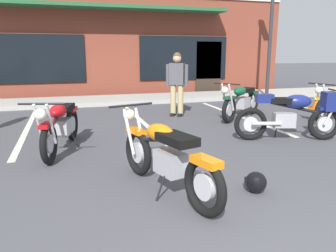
{
  "coord_description": "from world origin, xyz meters",
  "views": [
    {
      "loc": [
        -1.74,
        -1.24,
        1.68
      ],
      "look_at": [
        -0.26,
        3.61,
        0.55
      ],
      "focal_mm": 35.56,
      "sensor_mm": 36.0,
      "label": 1
    }
  ],
  "objects_px": {
    "helmet_on_pavement": "(256,182)",
    "motorcycle_blue_standard": "(294,113)",
    "motorcycle_green_cafe_racer": "(241,101)",
    "person_in_shorts_foreground": "(177,80)",
    "motorcycle_red_sportbike": "(61,125)",
    "traffic_cone": "(317,101)",
    "motorcycle_foreground_classic": "(165,155)"
  },
  "relations": [
    {
      "from": "person_in_shorts_foreground",
      "to": "helmet_on_pavement",
      "type": "distance_m",
      "value": 5.15
    },
    {
      "from": "motorcycle_blue_standard",
      "to": "helmet_on_pavement",
      "type": "relative_size",
      "value": 7.92
    },
    {
      "from": "traffic_cone",
      "to": "motorcycle_foreground_classic",
      "type": "bearing_deg",
      "value": -143.65
    },
    {
      "from": "motorcycle_foreground_classic",
      "to": "motorcycle_red_sportbike",
      "type": "relative_size",
      "value": 0.99
    },
    {
      "from": "person_in_shorts_foreground",
      "to": "helmet_on_pavement",
      "type": "height_order",
      "value": "person_in_shorts_foreground"
    },
    {
      "from": "helmet_on_pavement",
      "to": "traffic_cone",
      "type": "distance_m",
      "value": 6.95
    },
    {
      "from": "helmet_on_pavement",
      "to": "motorcycle_red_sportbike",
      "type": "bearing_deg",
      "value": 131.96
    },
    {
      "from": "motorcycle_green_cafe_racer",
      "to": "motorcycle_red_sportbike",
      "type": "bearing_deg",
      "value": -159.19
    },
    {
      "from": "motorcycle_blue_standard",
      "to": "motorcycle_green_cafe_racer",
      "type": "height_order",
      "value": "same"
    },
    {
      "from": "motorcycle_foreground_classic",
      "to": "motorcycle_green_cafe_racer",
      "type": "height_order",
      "value": "same"
    },
    {
      "from": "motorcycle_red_sportbike",
      "to": "motorcycle_blue_standard",
      "type": "height_order",
      "value": "same"
    },
    {
      "from": "motorcycle_green_cafe_racer",
      "to": "traffic_cone",
      "type": "bearing_deg",
      "value": 11.98
    },
    {
      "from": "motorcycle_foreground_classic",
      "to": "helmet_on_pavement",
      "type": "distance_m",
      "value": 1.15
    },
    {
      "from": "motorcycle_green_cafe_racer",
      "to": "helmet_on_pavement",
      "type": "height_order",
      "value": "motorcycle_green_cafe_racer"
    },
    {
      "from": "motorcycle_green_cafe_racer",
      "to": "person_in_shorts_foreground",
      "type": "relative_size",
      "value": 1.07
    },
    {
      "from": "motorcycle_foreground_classic",
      "to": "motorcycle_blue_standard",
      "type": "relative_size",
      "value": 1.0
    },
    {
      "from": "motorcycle_foreground_classic",
      "to": "motorcycle_green_cafe_racer",
      "type": "distance_m",
      "value": 4.99
    },
    {
      "from": "helmet_on_pavement",
      "to": "person_in_shorts_foreground",
      "type": "bearing_deg",
      "value": 82.5
    },
    {
      "from": "motorcycle_red_sportbike",
      "to": "motorcycle_blue_standard",
      "type": "xyz_separation_m",
      "value": [
        4.3,
        -0.55,
        0.07
      ]
    },
    {
      "from": "person_in_shorts_foreground",
      "to": "motorcycle_green_cafe_racer",
      "type": "bearing_deg",
      "value": -29.91
    },
    {
      "from": "motorcycle_blue_standard",
      "to": "person_in_shorts_foreground",
      "type": "bearing_deg",
      "value": 114.02
    },
    {
      "from": "motorcycle_foreground_classic",
      "to": "motorcycle_red_sportbike",
      "type": "distance_m",
      "value": 2.5
    },
    {
      "from": "motorcycle_foreground_classic",
      "to": "helmet_on_pavement",
      "type": "xyz_separation_m",
      "value": [
        1.05,
        -0.35,
        -0.33
      ]
    },
    {
      "from": "motorcycle_blue_standard",
      "to": "motorcycle_green_cafe_racer",
      "type": "xyz_separation_m",
      "value": [
        0.1,
        2.22,
        -0.07
      ]
    },
    {
      "from": "person_in_shorts_foreground",
      "to": "traffic_cone",
      "type": "relative_size",
      "value": 3.16
    },
    {
      "from": "motorcycle_blue_standard",
      "to": "traffic_cone",
      "type": "distance_m",
      "value": 4.13
    },
    {
      "from": "motorcycle_foreground_classic",
      "to": "motorcycle_blue_standard",
      "type": "xyz_separation_m",
      "value": [
        3.07,
        1.63,
        0.07
      ]
    },
    {
      "from": "helmet_on_pavement",
      "to": "motorcycle_blue_standard",
      "type": "bearing_deg",
      "value": 44.34
    },
    {
      "from": "motorcycle_foreground_classic",
      "to": "motorcycle_red_sportbike",
      "type": "bearing_deg",
      "value": 119.34
    },
    {
      "from": "motorcycle_blue_standard",
      "to": "traffic_cone",
      "type": "height_order",
      "value": "motorcycle_blue_standard"
    },
    {
      "from": "motorcycle_blue_standard",
      "to": "helmet_on_pavement",
      "type": "distance_m",
      "value": 2.86
    },
    {
      "from": "motorcycle_green_cafe_racer",
      "to": "helmet_on_pavement",
      "type": "xyz_separation_m",
      "value": [
        -2.13,
        -4.2,
        -0.33
      ]
    }
  ]
}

